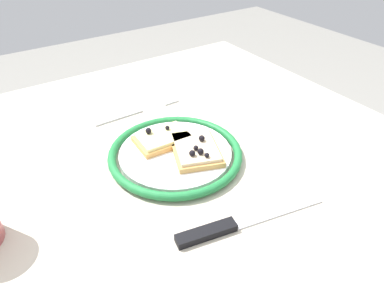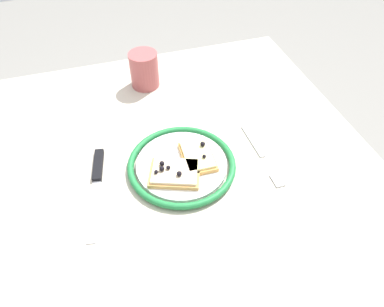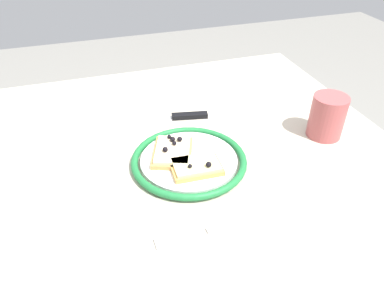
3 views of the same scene
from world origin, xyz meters
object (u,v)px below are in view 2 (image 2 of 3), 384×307
Objects in this scene: dining_table at (172,192)px; cup at (144,70)px; pizza_slice_near at (174,173)px; knife at (97,176)px; pizza_slice_far at (198,156)px; plate at (182,165)px; fork at (261,155)px.

cup is (-0.01, -0.32, 0.15)m from dining_table.
dining_table is at bearing -93.09° from pizza_slice_near.
pizza_slice_far is at bearing 174.33° from knife.
plate is 0.19m from knife.
dining_table is 7.36× the size of pizza_slice_near.
pizza_slice_far reaches higher than knife.
dining_table is 0.12m from pizza_slice_near.
pizza_slice_near is 0.21m from fork.
plate is 1.89× the size of pizza_slice_near.
pizza_slice_far is 0.34m from cup.
knife reaches higher than dining_table.
cup is at bearing -92.28° from dining_table.
cup is at bearing -88.17° from plate.
pizza_slice_near is at bearing 48.12° from plate.
dining_table is 9.46× the size of cup.
pizza_slice_far is (-0.04, -0.00, 0.01)m from plate.
plate is 2.35× the size of pizza_slice_far.
cup is (0.05, -0.33, 0.03)m from pizza_slice_far.
pizza_slice_near is (0.00, 0.04, 0.12)m from dining_table.
cup reaches higher than pizza_slice_far.
fork is (-0.21, 0.03, 0.10)m from dining_table.
cup is (-0.01, -0.36, 0.03)m from pizza_slice_near.
knife is at bearing -18.79° from pizza_slice_near.
dining_table is 4.70× the size of fork.
pizza_slice_far is 0.15m from fork.
fork is (-0.15, 0.02, -0.02)m from pizza_slice_far.
pizza_slice_near is 0.17m from knife.
pizza_slice_near is 0.64× the size of fork.
dining_table is 3.95× the size of knife.
knife is at bearing -7.92° from plate.
fork is (-0.19, 0.02, -0.01)m from plate.
pizza_slice_far is 0.43× the size of knife.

